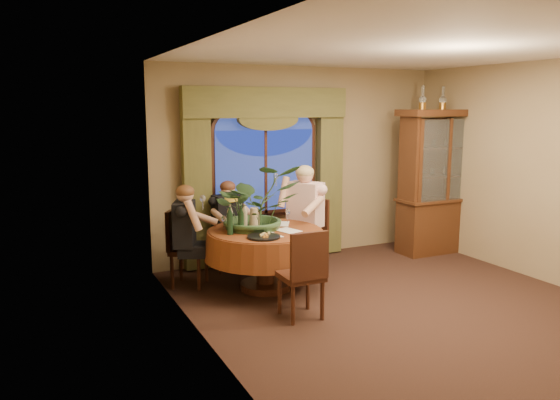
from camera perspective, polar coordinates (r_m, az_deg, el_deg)
name	(u,v)px	position (r m, az deg, el deg)	size (l,w,h in m)	color
floor	(402,308)	(6.37, 12.64, -10.93)	(5.00, 5.00, 0.00)	black
wall_back	(300,163)	(8.12, 2.14, 3.91)	(4.50, 4.50, 0.00)	olive
wall_right	(552,173)	(7.63, 26.54, 2.51)	(5.00, 5.00, 0.00)	olive
ceiling	(412,50)	(6.00, 13.67, 14.98)	(5.00, 5.00, 0.00)	white
window	(265,172)	(7.81, -1.54, 2.94)	(1.62, 0.10, 1.32)	navy
arched_transom	(265,117)	(7.76, -1.56, 8.67)	(1.60, 0.06, 0.44)	navy
drapery_left	(197,185)	(7.43, -8.67, 1.55)	(0.38, 0.14, 2.32)	#484924
drapery_right	(329,177)	(8.25, 5.17, 2.43)	(0.38, 0.14, 2.32)	#484924
swag_valance	(267,103)	(7.69, -1.33, 10.15)	(2.45, 0.16, 0.42)	#484924
dining_table	(265,259)	(6.73, -1.55, -6.22)	(1.49, 1.49, 0.75)	maroon
china_cabinet	(439,182)	(8.67, 16.25, 1.84)	(1.35, 0.53, 2.18)	#371E12
oil_lamp_left	(423,98)	(8.35, 14.68, 10.31)	(0.11, 0.11, 0.34)	#A5722D
oil_lamp_center	(443,98)	(8.60, 16.66, 10.19)	(0.11, 0.11, 0.34)	#A5722D
oil_lamp_right	(462,98)	(8.85, 18.51, 10.08)	(0.11, 0.11, 0.34)	#A5722D
chair_right	(308,236)	(7.49, 2.91, -3.74)	(0.42, 0.42, 0.96)	black
chair_back_right	(225,235)	(7.54, -5.79, -3.69)	(0.42, 0.42, 0.96)	black
chair_back	(189,248)	(6.92, -9.48, -4.99)	(0.42, 0.42, 0.96)	black
chair_front_left	(301,274)	(5.83, 2.19, -7.69)	(0.42, 0.42, 0.96)	black
person_pink	(305,218)	(7.39, 2.65, -1.93)	(0.52, 0.48, 1.46)	beige
person_back	(185,238)	(6.72, -9.92, -3.93)	(0.47, 0.43, 1.31)	black
person_scarf	(228,225)	(7.50, -5.48, -2.65)	(0.45, 0.41, 1.24)	black
stoneware_vase	(254,218)	(6.67, -2.69, -1.92)	(0.14, 0.14, 0.26)	tan
centerpiece_plant	(255,174)	(6.62, -2.63, 2.75)	(1.08, 1.21, 0.94)	#31532D
olive_bowl	(274,227)	(6.63, -0.65, -2.89)	(0.16, 0.16, 0.05)	#48502C
cheese_platter	(264,237)	(6.22, -1.71, -3.87)	(0.38, 0.38, 0.02)	black
wine_bottle_0	(230,221)	(6.37, -5.26, -2.16)	(0.07, 0.07, 0.33)	black
wine_bottle_1	(241,220)	(6.42, -4.10, -2.06)	(0.07, 0.07, 0.33)	black
wine_bottle_2	(230,218)	(6.53, -5.24, -1.87)	(0.07, 0.07, 0.33)	tan
wine_bottle_3	(245,217)	(6.55, -3.73, -1.81)	(0.07, 0.07, 0.33)	tan
tasting_paper_0	(288,230)	(6.57, 0.84, -3.20)	(0.21, 0.30, 0.00)	white
tasting_paper_1	(281,224)	(6.94, 0.06, -2.50)	(0.21, 0.30, 0.00)	white
tasting_paper_2	(270,235)	(6.33, -1.08, -3.70)	(0.21, 0.30, 0.00)	white
wine_glass_person_pink	(288,216)	(7.02, 0.81, -1.64)	(0.07, 0.07, 0.18)	silver
wine_glass_person_back	(224,223)	(6.63, -5.88, -2.37)	(0.07, 0.07, 0.18)	silver
wine_glass_person_scarf	(245,216)	(7.04, -3.68, -1.63)	(0.07, 0.07, 0.18)	silver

